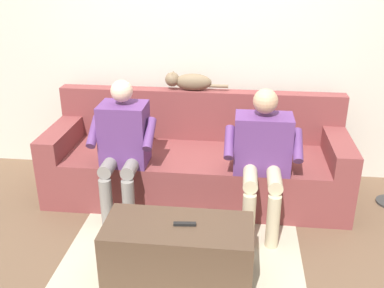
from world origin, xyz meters
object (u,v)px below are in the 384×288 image
Objects in this scene: cat_on_backrest at (188,81)px; remote_black at (185,224)px; person_left_seated at (263,151)px; coffee_table at (178,251)px; couch at (196,164)px; person_right_seated at (123,141)px.

cat_on_backrest is 1.56m from remote_black.
person_left_seated is 1.03m from cat_on_backrest.
coffee_table is 0.89× the size of person_left_seated.
person_right_seated is (0.56, 0.37, 0.35)m from couch.
couch is at bearing -90.00° from coffee_table.
person_left_seated is at bearing 133.81° from cat_on_backrest.
coffee_table is at bearing 179.69° from remote_black.
person_left_seated is (-0.56, -0.75, 0.43)m from coffee_table.
couch is 1.16m from remote_black.
remote_black is at bearing 92.17° from couch.
person_left_seated is 0.94m from remote_black.
remote_black is (0.52, 0.75, -0.21)m from person_left_seated.
person_left_seated is 7.50× the size of remote_black.
cat_on_backrest is at bearing -85.72° from coffee_table.
person_left_seated is 1.12m from person_right_seated.
cat_on_backrest is (0.11, -1.45, 0.78)m from coffee_table.
couch is 2.36× the size of person_left_seated.
person_right_seated reaches higher than coffee_table.
remote_black is (-0.15, 1.45, -0.56)m from cat_on_backrest.
person_right_seated is at bearing 55.85° from cat_on_backrest.
couch is at bearing -35.62° from person_left_seated.
person_left_seated is 1.93× the size of cat_on_backrest.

